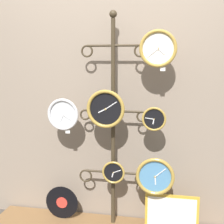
% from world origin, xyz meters
% --- Properties ---
extents(shop_wall, '(4.40, 0.04, 2.80)m').
position_xyz_m(shop_wall, '(0.00, 0.57, 1.40)').
color(shop_wall, gray).
rests_on(shop_wall, ground_plane).
extents(display_stand, '(0.63, 0.34, 1.94)m').
position_xyz_m(display_stand, '(0.00, 0.41, 0.68)').
color(display_stand, '#382D1E').
rests_on(display_stand, ground_plane).
extents(clock_top_right, '(0.30, 0.04, 0.30)m').
position_xyz_m(clock_top_right, '(0.38, 0.32, 1.62)').
color(clock_top_right, silver).
extents(clock_middle_left, '(0.28, 0.04, 0.28)m').
position_xyz_m(clock_middle_left, '(-0.43, 0.33, 1.07)').
color(clock_middle_left, silver).
extents(clock_middle_center, '(0.32, 0.04, 0.32)m').
position_xyz_m(clock_middle_center, '(-0.04, 0.29, 1.13)').
color(clock_middle_center, black).
extents(clock_middle_right, '(0.20, 0.04, 0.20)m').
position_xyz_m(clock_middle_right, '(0.36, 0.31, 1.06)').
color(clock_middle_right, black).
extents(clock_bottom_center, '(0.20, 0.04, 0.20)m').
position_xyz_m(clock_bottom_center, '(0.02, 0.32, 0.57)').
color(clock_bottom_center, black).
extents(clock_bottom_right, '(0.32, 0.04, 0.32)m').
position_xyz_m(clock_bottom_right, '(0.38, 0.30, 0.57)').
color(clock_bottom_right, '#4C84B2').
extents(vinyl_record, '(0.31, 0.01, 0.31)m').
position_xyz_m(vinyl_record, '(-0.48, 0.39, 0.22)').
color(vinyl_record, black).
rests_on(vinyl_record, low_shelf).
extents(picture_frame, '(0.46, 0.02, 0.33)m').
position_xyz_m(picture_frame, '(0.53, 0.37, 0.22)').
color(picture_frame, gold).
rests_on(picture_frame, low_shelf).
extents(price_tag_upper, '(0.04, 0.00, 0.03)m').
position_xyz_m(price_tag_upper, '(0.42, 0.32, 1.46)').
color(price_tag_upper, white).
extents(price_tag_mid, '(0.04, 0.00, 0.03)m').
position_xyz_m(price_tag_mid, '(-0.39, 0.33, 0.91)').
color(price_tag_mid, white).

